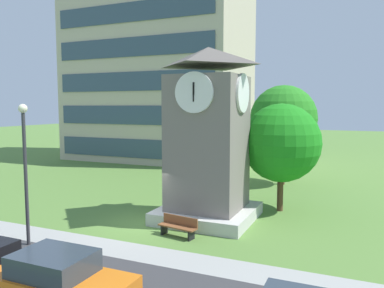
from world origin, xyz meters
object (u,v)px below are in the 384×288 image
Objects in this scene: tree_near_tower at (283,119)px; parked_car_orange at (59,283)px; clock_tower at (208,145)px; park_bench at (178,226)px; street_lamp at (25,158)px; tree_by_building at (281,143)px.

tree_near_tower is 20.55m from parked_car_orange.
clock_tower reaches higher than park_bench.
park_bench is 6.94m from street_lamp.
clock_tower reaches higher than tree_by_building.
park_bench is at bearing 32.64° from street_lamp.
park_bench is 0.26× the size of tree_near_tower.
tree_by_building is (3.03, 3.03, -0.03)m from clock_tower.
tree_by_building reaches higher than street_lamp.
tree_by_building is at bearing 61.26° from park_bench.
clock_tower is at bearing 85.29° from park_bench.
street_lamp is 12.60m from tree_by_building.
clock_tower reaches higher than street_lamp.
tree_near_tower is at bearing 83.24° from parked_car_orange.
tree_near_tower is 1.74× the size of parked_car_orange.
parked_car_orange is at bearing -96.76° from tree_near_tower.
clock_tower is 1.48× the size of street_lamp.
tree_by_building is (8.49, 9.30, 0.12)m from street_lamp.
clock_tower is 1.19× the size of tree_near_tower.
parked_car_orange is at bearing -35.96° from street_lamp.
street_lamp is (-5.22, -3.34, 3.12)m from park_bench.
tree_near_tower reaches higher than parked_car_orange.
tree_by_building is (3.27, 5.96, 3.24)m from park_bench.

